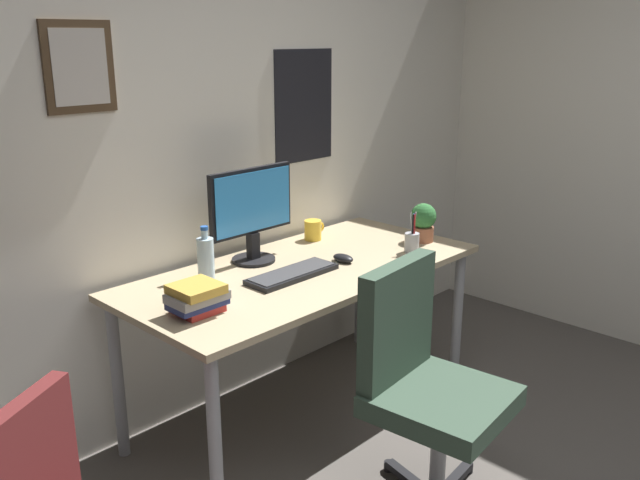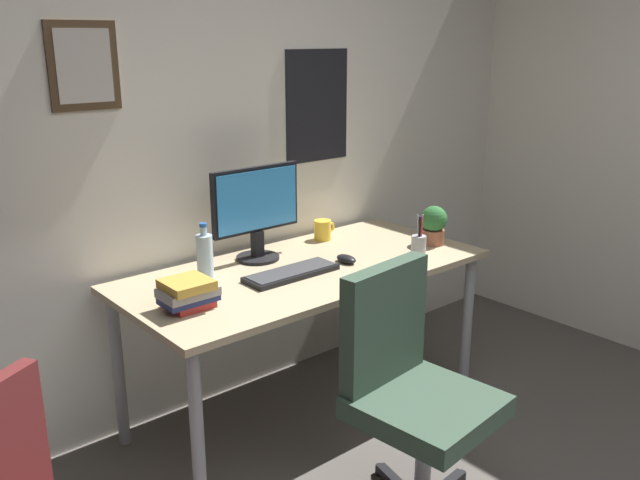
{
  "view_description": "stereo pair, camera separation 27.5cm",
  "coord_description": "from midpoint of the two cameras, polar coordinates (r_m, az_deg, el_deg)",
  "views": [
    {
      "loc": [
        -1.78,
        -0.35,
        1.74
      ],
      "look_at": [
        0.23,
        1.58,
        0.89
      ],
      "focal_mm": 37.84,
      "sensor_mm": 36.0,
      "label": 1
    },
    {
      "loc": [
        -1.58,
        -0.54,
        1.74
      ],
      "look_at": [
        0.23,
        1.58,
        0.89
      ],
      "focal_mm": 37.84,
      "sensor_mm": 36.0,
      "label": 2
    }
  ],
  "objects": [
    {
      "name": "desk",
      "position": [
        3.05,
        -3.94,
        -3.65
      ],
      "size": [
        1.67,
        0.78,
        0.74
      ],
      "color": "tan",
      "rests_on": "ground_plane"
    },
    {
      "name": "coffee_mug_near",
      "position": [
        3.42,
        -2.88,
        0.82
      ],
      "size": [
        0.12,
        0.09,
        0.1
      ],
      "color": "yellow",
      "rests_on": "desk"
    },
    {
      "name": "book_stack_left",
      "position": [
        2.58,
        -13.4,
        -4.85
      ],
      "size": [
        0.21,
        0.18,
        0.12
      ],
      "color": "#B22D28",
      "rests_on": "desk"
    },
    {
      "name": "water_bottle",
      "position": [
        2.85,
        -12.37,
        -1.74
      ],
      "size": [
        0.07,
        0.07,
        0.25
      ],
      "color": "silver",
      "rests_on": "desk"
    },
    {
      "name": "office_chair",
      "position": [
        2.54,
        5.63,
        -11.63
      ],
      "size": [
        0.56,
        0.57,
        0.95
      ],
      "color": "#334738",
      "rests_on": "ground_plane"
    },
    {
      "name": "pen_cup",
      "position": [
        3.23,
        5.38,
        -0.16
      ],
      "size": [
        0.07,
        0.07,
        0.2
      ],
      "color": "#9EA0A5",
      "rests_on": "desk"
    },
    {
      "name": "potted_plant",
      "position": [
        3.4,
        6.44,
        1.58
      ],
      "size": [
        0.13,
        0.13,
        0.19
      ],
      "color": "brown",
      "rests_on": "desk"
    },
    {
      "name": "computer_mouse",
      "position": [
        3.09,
        -0.57,
        -1.58
      ],
      "size": [
        0.06,
        0.11,
        0.04
      ],
      "color": "black",
      "rests_on": "desk"
    },
    {
      "name": "monitor",
      "position": [
        3.07,
        -8.35,
        2.43
      ],
      "size": [
        0.46,
        0.2,
        0.43
      ],
      "color": "black",
      "rests_on": "desk"
    },
    {
      "name": "keyboard",
      "position": [
        2.91,
        -5.07,
        -2.92
      ],
      "size": [
        0.43,
        0.15,
        0.03
      ],
      "color": "black",
      "rests_on": "desk"
    },
    {
      "name": "wall_back",
      "position": [
        3.13,
        -13.17,
        8.44
      ],
      "size": [
        4.4,
        0.1,
        2.6
      ],
      "color": "silver",
      "rests_on": "ground_plane"
    }
  ]
}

